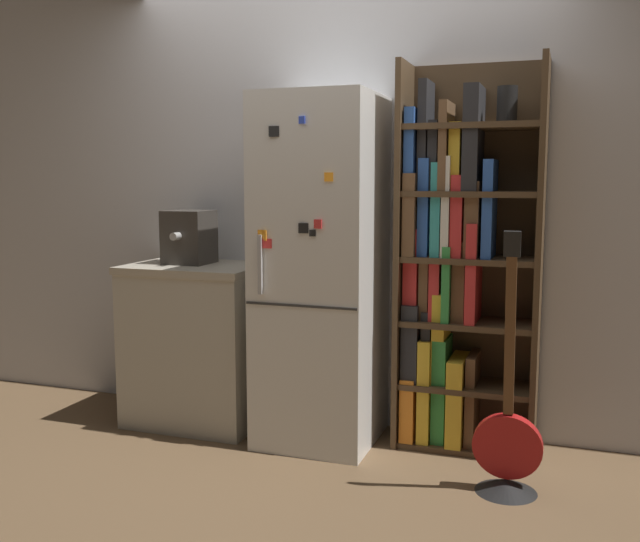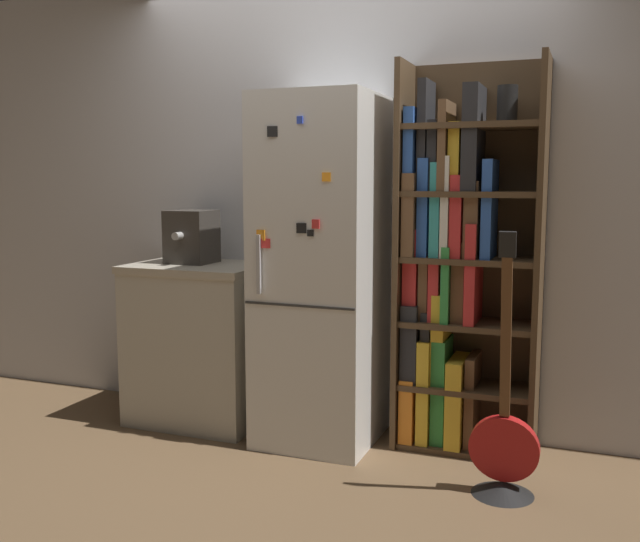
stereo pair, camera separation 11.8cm
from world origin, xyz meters
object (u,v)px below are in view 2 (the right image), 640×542
(refrigerator, at_px, (321,271))
(guitar, at_px, (503,458))
(bookshelf, at_px, (455,270))
(espresso_machine, at_px, (192,237))

(refrigerator, distance_m, guitar, 1.33)
(bookshelf, relative_size, espresso_machine, 6.55)
(refrigerator, bearing_deg, espresso_machine, 175.77)
(bookshelf, bearing_deg, refrigerator, -166.93)
(espresso_machine, bearing_deg, refrigerator, -4.23)
(refrigerator, height_order, bookshelf, bookshelf)
(bookshelf, distance_m, espresso_machine, 1.53)
(refrigerator, relative_size, espresso_machine, 6.03)
(bookshelf, height_order, espresso_machine, bookshelf)
(espresso_machine, distance_m, guitar, 2.11)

